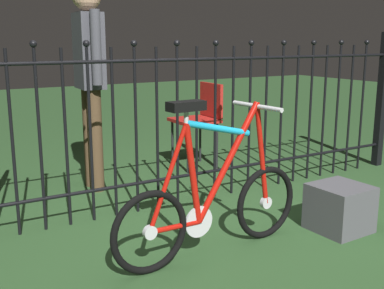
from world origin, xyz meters
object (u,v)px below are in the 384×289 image
object	(u,v)px
chair_red	(201,115)
display_crate	(340,208)
person_visitor	(90,68)
bicycle	(213,201)

from	to	relation	value
chair_red	display_crate	xyz separation A→B (m)	(-0.08, -1.81, -0.35)
person_visitor	display_crate	distance (m)	2.13
person_visitor	chair_red	bearing A→B (deg)	7.68
bicycle	display_crate	world-z (taller)	bicycle
bicycle	person_visitor	distance (m)	1.68
person_visitor	bicycle	bearing A→B (deg)	-84.38
person_visitor	display_crate	xyz separation A→B (m)	(1.04, -1.66, -0.83)
chair_red	display_crate	distance (m)	1.85
person_visitor	display_crate	world-z (taller)	person_visitor
bicycle	chair_red	distance (m)	1.96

